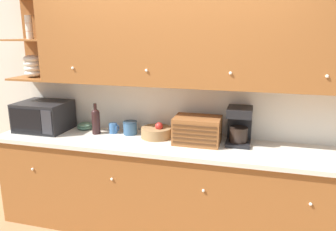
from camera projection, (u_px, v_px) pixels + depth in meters
ground_plane at (173, 214)px, 3.57m from camera, size 24.00×24.00×0.00m
wall_back at (174, 96)px, 3.27m from camera, size 5.73×0.06×2.60m
counter_unit at (166, 187)px, 3.17m from camera, size 3.35×0.63×0.93m
backsplash_panel at (173, 108)px, 3.27m from camera, size 3.33×0.01×0.52m
upper_cabinets at (187, 40)px, 2.90m from camera, size 3.33×0.38×0.83m
microwave at (44, 116)px, 3.41m from camera, size 0.51×0.42×0.30m
bowl_stack_on_counter at (85, 126)px, 3.46m from camera, size 0.17×0.17×0.07m
wine_bottle at (96, 120)px, 3.28m from camera, size 0.08×0.08×0.31m
mug at (113, 128)px, 3.32m from camera, size 0.09×0.08×0.10m
storage_canister at (130, 128)px, 3.28m from camera, size 0.14×0.14×0.13m
fruit_basket at (156, 132)px, 3.18m from camera, size 0.29×0.29×0.16m
bread_box at (197, 130)px, 3.00m from camera, size 0.42×0.30×0.25m
coffee_maker at (239, 125)px, 2.99m from camera, size 0.22×0.27×0.34m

